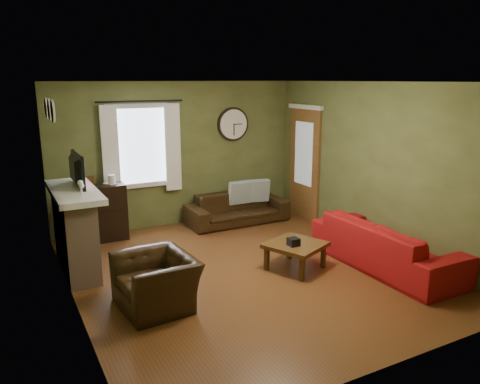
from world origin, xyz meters
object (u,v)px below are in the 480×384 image
bookshelf (102,213)px  sofa_brown (237,208)px  sofa_red (386,244)px  armchair (156,282)px  coffee_table (295,256)px

bookshelf → sofa_brown: bearing=-3.8°
sofa_brown → sofa_red: (0.88, -2.89, 0.06)m
sofa_brown → armchair: (-2.39, -2.51, 0.03)m
bookshelf → coffee_table: bookshelf is taller
sofa_brown → sofa_red: size_ratio=0.82×
sofa_red → armchair: (-3.27, 0.38, -0.03)m
sofa_red → coffee_table: bearing=65.3°
coffee_table → sofa_red: bearing=-24.7°
bookshelf → armchair: bookshelf is taller
bookshelf → sofa_brown: bookshelf is taller
sofa_brown → sofa_red: bearing=-73.1°
sofa_brown → coffee_table: sofa_brown is taller
bookshelf → sofa_brown: size_ratio=0.50×
armchair → coffee_table: size_ratio=1.31×
bookshelf → armchair: size_ratio=0.99×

